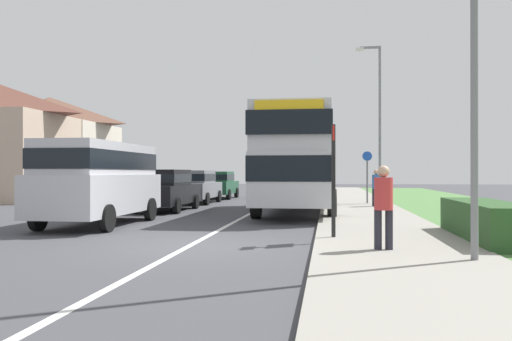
{
  "coord_description": "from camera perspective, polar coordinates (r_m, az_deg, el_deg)",
  "views": [
    {
      "loc": [
        2.87,
        -10.84,
        1.54
      ],
      "look_at": [
        0.7,
        5.1,
        1.6
      ],
      "focal_mm": 37.03,
      "sensor_mm": 36.0,
      "label": 1
    }
  ],
  "objects": [
    {
      "name": "street_lamp_mid",
      "position": [
        24.84,
        12.99,
        5.95
      ],
      "size": [
        1.14,
        0.2,
        7.31
      ],
      "color": "slate",
      "rests_on": "ground_plane"
    },
    {
      "name": "pedestrian_at_stop",
      "position": [
        10.02,
        13.61,
        -3.44
      ],
      "size": [
        0.34,
        0.34,
        1.67
      ],
      "color": "#23232D",
      "rests_on": "ground_plane"
    },
    {
      "name": "cycle_route_sign",
      "position": [
        25.03,
        11.93,
        -0.47
      ],
      "size": [
        0.44,
        0.08,
        2.52
      ],
      "color": "slate",
      "rests_on": "ground_plane"
    },
    {
      "name": "parked_car_grey",
      "position": [
        26.33,
        -6.59,
        -1.6
      ],
      "size": [
        1.96,
        4.49,
        1.64
      ],
      "color": "slate",
      "rests_on": "ground_plane"
    },
    {
      "name": "double_decker_bus",
      "position": [
        20.15,
        4.58,
        1.5
      ],
      "size": [
        2.8,
        9.9,
        3.7
      ],
      "color": "#BCBCC1",
      "rests_on": "ground_plane"
    },
    {
      "name": "house_terrace_far_side",
      "position": [
        34.51,
        -23.91,
        2.63
      ],
      "size": [
        7.52,
        12.14,
        6.48
      ],
      "color": "#C1A88E",
      "rests_on": "ground_plane"
    },
    {
      "name": "pedestrian_walking_away",
      "position": [
        22.71,
        12.86,
        -1.63
      ],
      "size": [
        0.34,
        0.34,
        1.67
      ],
      "color": "#23232D",
      "rests_on": "ground_plane"
    },
    {
      "name": "ground_plane",
      "position": [
        11.32,
        -7.09,
        -8.03
      ],
      "size": [
        120.0,
        120.0,
        0.0
      ],
      "primitive_type": "plane",
      "color": "#424247"
    },
    {
      "name": "pavement_near_side",
      "position": [
        16.96,
        12.26,
        -5.22
      ],
      "size": [
        3.2,
        68.0,
        0.12
      ],
      "primitive_type": "cube",
      "color": "gray",
      "rests_on": "ground_plane"
    },
    {
      "name": "parked_car_dark_green",
      "position": [
        31.14,
        -4.08,
        -1.43
      ],
      "size": [
        1.88,
        4.19,
        1.59
      ],
      "color": "#19472D",
      "rests_on": "ground_plane"
    },
    {
      "name": "bus_stop_sign",
      "position": [
        11.73,
        8.37,
        -0.21
      ],
      "size": [
        0.09,
        0.52,
        2.6
      ],
      "color": "black",
      "rests_on": "ground_plane"
    },
    {
      "name": "lane_marking_centre",
      "position": [
        19.12,
        -0.92,
        -4.82
      ],
      "size": [
        0.14,
        60.0,
        0.01
      ],
      "primitive_type": "cube",
      "color": "silver",
      "rests_on": "ground_plane"
    },
    {
      "name": "parked_van_silver",
      "position": [
        16.03,
        -16.54,
        -0.67
      ],
      "size": [
        2.11,
        5.37,
        2.39
      ],
      "color": "#B7B7BC",
      "rests_on": "ground_plane"
    },
    {
      "name": "parked_car_black",
      "position": [
        21.34,
        -9.76,
        -1.91
      ],
      "size": [
        1.89,
        4.51,
        1.65
      ],
      "color": "black",
      "rests_on": "ground_plane"
    },
    {
      "name": "roadside_hedge",
      "position": [
        12.5,
        23.73,
        -5.2
      ],
      "size": [
        1.1,
        4.21,
        0.9
      ],
      "primitive_type": "cube",
      "color": "#2D5128",
      "rests_on": "ground_plane"
    }
  ]
}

